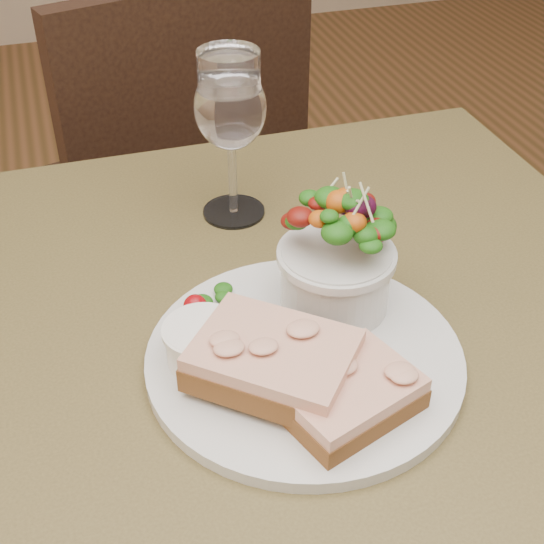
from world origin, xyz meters
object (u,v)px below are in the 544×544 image
object	(u,v)px
cafe_table	(280,420)
ramekin	(203,342)
wine_glass	(230,113)
dinner_plate	(304,358)
sandwich_back	(274,360)
chair_far	(164,271)
sandwich_front	(348,394)
salad_bowl	(337,253)

from	to	relation	value
cafe_table	ramekin	bearing A→B (deg)	-171.19
wine_glass	dinner_plate	bearing A→B (deg)	-90.79
dinner_plate	wine_glass	xyz separation A→B (m)	(0.00, 0.25, 0.12)
sandwich_back	wine_glass	size ratio (longest dim) A/B	0.91
sandwich_back	cafe_table	bearing A→B (deg)	107.48
dinner_plate	cafe_table	bearing A→B (deg)	113.49
sandwich_back	ramekin	distance (m)	0.07
chair_far	ramekin	distance (m)	0.91
sandwich_back	dinner_plate	bearing A→B (deg)	75.80
sandwich_back	ramekin	world-z (taller)	sandwich_back
sandwich_front	salad_bowl	xyz separation A→B (m)	(0.04, 0.13, 0.04)
chair_far	sandwich_back	size ratio (longest dim) A/B	5.68
chair_far	sandwich_back	xyz separation A→B (m)	(-0.02, -0.81, 0.49)
sandwich_back	ramekin	size ratio (longest dim) A/B	2.51
cafe_table	dinner_plate	world-z (taller)	dinner_plate
ramekin	dinner_plate	bearing A→B (deg)	-12.10
sandwich_front	wine_glass	xyz separation A→B (m)	(-0.01, 0.32, 0.10)
chair_far	salad_bowl	bearing A→B (deg)	78.80
salad_bowl	ramekin	bearing A→B (deg)	-164.39
dinner_plate	sandwich_front	distance (m)	0.07
chair_far	wine_glass	size ratio (longest dim) A/B	5.14
chair_far	wine_glass	distance (m)	0.78
chair_far	dinner_plate	xyz separation A→B (m)	(0.02, -0.78, 0.46)
sandwich_front	wine_glass	size ratio (longest dim) A/B	0.72
sandwich_front	sandwich_back	xyz separation A→B (m)	(-0.05, 0.04, 0.01)
cafe_table	wine_glass	size ratio (longest dim) A/B	4.57
sandwich_back	wine_glass	xyz separation A→B (m)	(0.04, 0.28, 0.09)
wine_glass	cafe_table	bearing A→B (deg)	-94.14
ramekin	wine_glass	bearing A→B (deg)	69.44
sandwich_back	wine_glass	world-z (taller)	wine_glass
cafe_table	chair_far	xyz separation A→B (m)	(-0.01, 0.75, -0.36)
dinner_plate	sandwich_front	size ratio (longest dim) A/B	2.19
chair_far	ramekin	size ratio (longest dim) A/B	14.28
chair_far	cafe_table	bearing A→B (deg)	74.01
chair_far	dinner_plate	distance (m)	0.91
dinner_plate	salad_bowl	bearing A→B (deg)	49.09
chair_far	ramekin	xyz separation A→B (m)	(-0.07, -0.76, 0.49)
sandwich_front	salad_bowl	distance (m)	0.14
sandwich_front	sandwich_back	world-z (taller)	sandwich_back
sandwich_front	ramekin	size ratio (longest dim) A/B	2.00
chair_far	salad_bowl	world-z (taller)	chair_far
salad_bowl	wine_glass	distance (m)	0.21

